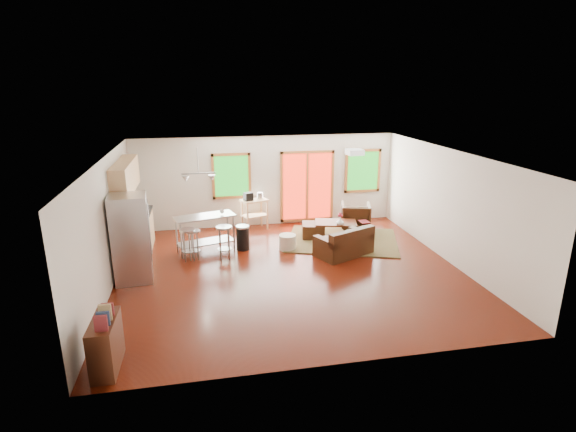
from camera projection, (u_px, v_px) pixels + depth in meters
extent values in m
cube|color=#370C04|center=(291.00, 272.00, 10.02)|extent=(7.50, 7.00, 0.02)
cube|color=silver|center=(291.00, 155.00, 9.26)|extent=(7.50, 7.00, 0.02)
cube|color=beige|center=(266.00, 181.00, 12.93)|extent=(7.50, 0.02, 2.60)
cube|color=beige|center=(106.00, 226.00, 8.94)|extent=(0.02, 7.00, 2.60)
cube|color=beige|center=(450.00, 206.00, 10.34)|extent=(0.02, 7.00, 2.60)
cube|color=beige|center=(340.00, 286.00, 6.34)|extent=(7.50, 0.02, 2.60)
cube|color=#145B14|center=(231.00, 176.00, 12.64)|extent=(0.94, 0.02, 1.14)
cube|color=#9D5525|center=(231.00, 155.00, 12.47)|extent=(1.10, 0.05, 0.08)
cube|color=#9D5525|center=(232.00, 197.00, 12.82)|extent=(1.10, 0.05, 0.08)
cube|color=#9D5525|center=(213.00, 177.00, 12.55)|extent=(0.08, 0.05, 1.30)
cube|color=#9D5525|center=(249.00, 175.00, 12.74)|extent=(0.08, 0.05, 1.30)
cube|color=red|center=(307.00, 186.00, 13.17)|extent=(1.44, 0.02, 1.94)
cube|color=#9D5525|center=(308.00, 152.00, 12.88)|extent=(1.60, 0.05, 0.08)
cube|color=#9D5525|center=(307.00, 219.00, 13.46)|extent=(1.60, 0.05, 0.08)
cube|color=#9D5525|center=(282.00, 188.00, 13.03)|extent=(0.08, 0.05, 2.10)
cube|color=#9D5525|center=(332.00, 185.00, 13.31)|extent=(0.08, 0.05, 2.10)
cube|color=#9D5525|center=(307.00, 186.00, 13.17)|extent=(0.08, 0.05, 1.94)
cube|color=#145B14|center=(363.00, 171.00, 13.37)|extent=(0.94, 0.02, 1.14)
cube|color=#9D5525|center=(364.00, 150.00, 13.19)|extent=(1.10, 0.05, 0.08)
cube|color=#9D5525|center=(362.00, 191.00, 13.55)|extent=(1.10, 0.05, 0.08)
cube|color=#9D5525|center=(346.00, 172.00, 13.27)|extent=(0.08, 0.05, 1.30)
cube|color=#9D5525|center=(379.00, 170.00, 13.46)|extent=(0.08, 0.05, 1.30)
cube|color=#37532F|center=(342.00, 240.00, 11.92)|extent=(3.40, 3.00, 0.03)
cube|color=black|center=(343.00, 247.00, 10.92)|extent=(1.53, 1.24, 0.37)
cube|color=black|center=(352.00, 237.00, 10.59)|extent=(1.29, 0.71, 0.34)
cube|color=black|center=(325.00, 242.00, 10.53)|extent=(0.47, 0.76, 0.14)
cube|color=black|center=(361.00, 233.00, 11.17)|extent=(0.47, 0.76, 0.14)
cube|color=black|center=(333.00, 240.00, 10.72)|extent=(0.70, 0.67, 0.11)
cube|color=black|center=(351.00, 235.00, 11.05)|extent=(0.70, 0.67, 0.11)
cube|color=#37180C|center=(336.00, 223.00, 12.07)|extent=(1.22, 0.90, 0.04)
cube|color=#37180C|center=(319.00, 233.00, 11.92)|extent=(0.08, 0.08, 0.39)
cube|color=#37180C|center=(353.00, 234.00, 11.88)|extent=(0.08, 0.08, 0.39)
cube|color=#37180C|center=(318.00, 227.00, 12.38)|extent=(0.08, 0.08, 0.39)
cube|color=#37180C|center=(352.00, 228.00, 12.34)|extent=(0.08, 0.08, 0.39)
imported|color=black|center=(356.00, 215.00, 12.81)|extent=(0.97, 0.94, 0.82)
cube|color=black|center=(313.00, 231.00, 12.11)|extent=(0.70, 0.70, 0.39)
cylinder|color=beige|center=(287.00, 242.00, 11.28)|extent=(0.54, 0.54, 0.38)
imported|color=silver|center=(340.00, 222.00, 11.85)|extent=(0.23, 0.24, 0.20)
sphere|color=#B21F33|center=(341.00, 216.00, 11.82)|extent=(0.09, 0.09, 0.08)
sphere|color=#B21F33|center=(339.00, 215.00, 11.77)|extent=(0.09, 0.09, 0.08)
sphere|color=#B21F33|center=(340.00, 214.00, 11.83)|extent=(0.09, 0.09, 0.08)
imported|color=maroon|center=(360.00, 217.00, 12.08)|extent=(0.24, 0.05, 0.32)
cube|color=tan|center=(137.00, 237.00, 10.84)|extent=(0.60, 2.20, 0.90)
cube|color=black|center=(135.00, 219.00, 10.70)|extent=(0.64, 2.24, 0.04)
cube|color=tan|center=(125.00, 177.00, 10.38)|extent=(0.36, 2.20, 0.70)
cylinder|color=#B7BABC|center=(132.00, 220.00, 10.20)|extent=(0.12, 0.12, 0.18)
cube|color=black|center=(137.00, 209.00, 11.04)|extent=(0.22, 0.18, 0.20)
cube|color=#B7BABC|center=(131.00, 239.00, 9.32)|extent=(0.81, 0.79, 1.86)
cube|color=gray|center=(149.00, 237.00, 9.42)|extent=(0.08, 0.68, 1.82)
cylinder|color=gray|center=(149.00, 233.00, 9.17)|extent=(0.03, 0.03, 1.24)
cylinder|color=gray|center=(149.00, 227.00, 9.59)|extent=(0.03, 0.03, 1.24)
cube|color=#B7BABC|center=(205.00, 217.00, 10.94)|extent=(1.56, 0.96, 0.04)
cube|color=gray|center=(206.00, 242.00, 11.13)|extent=(1.44, 0.85, 0.03)
cylinder|color=gray|center=(181.00, 241.00, 10.60)|extent=(0.05, 0.05, 0.88)
cylinder|color=gray|center=(234.00, 233.00, 11.17)|extent=(0.05, 0.05, 0.88)
cylinder|color=gray|center=(177.00, 236.00, 10.98)|extent=(0.05, 0.05, 0.88)
cylinder|color=gray|center=(228.00, 228.00, 11.55)|extent=(0.05, 0.05, 0.88)
imported|color=silver|center=(222.00, 211.00, 11.02)|extent=(0.11, 0.09, 0.11)
cylinder|color=#B7BABC|center=(187.00, 230.00, 10.42)|extent=(0.43, 0.43, 0.04)
cylinder|color=gray|center=(192.00, 244.00, 10.65)|extent=(0.03, 0.03, 0.73)
cylinder|color=gray|center=(183.00, 245.00, 10.58)|extent=(0.03, 0.03, 0.73)
cylinder|color=gray|center=(185.00, 247.00, 10.41)|extent=(0.03, 0.03, 0.73)
cylinder|color=gray|center=(193.00, 246.00, 10.48)|extent=(0.03, 0.03, 0.73)
cylinder|color=gray|center=(189.00, 251.00, 10.57)|extent=(0.39, 0.39, 0.02)
cylinder|color=#B7BABC|center=(193.00, 231.00, 10.49)|extent=(0.36, 0.36, 0.04)
cylinder|color=gray|center=(197.00, 244.00, 10.70)|extent=(0.03, 0.03, 0.68)
cylinder|color=gray|center=(189.00, 245.00, 10.66)|extent=(0.03, 0.03, 0.68)
cylinder|color=gray|center=(190.00, 247.00, 10.49)|extent=(0.03, 0.03, 0.68)
cylinder|color=gray|center=(198.00, 247.00, 10.53)|extent=(0.03, 0.03, 0.68)
cylinder|color=gray|center=(194.00, 250.00, 10.63)|extent=(0.33, 0.33, 0.02)
cylinder|color=#B7BABC|center=(224.00, 227.00, 10.51)|extent=(0.40, 0.40, 0.04)
cylinder|color=gray|center=(228.00, 242.00, 10.75)|extent=(0.03, 0.03, 0.76)
cylinder|color=gray|center=(220.00, 242.00, 10.70)|extent=(0.03, 0.03, 0.76)
cylinder|color=gray|center=(221.00, 245.00, 10.51)|extent=(0.03, 0.03, 0.76)
cylinder|color=gray|center=(229.00, 245.00, 10.56)|extent=(0.03, 0.03, 0.76)
cylinder|color=gray|center=(225.00, 249.00, 10.67)|extent=(0.36, 0.36, 0.02)
cylinder|color=black|center=(243.00, 238.00, 11.24)|extent=(0.35, 0.35, 0.58)
cylinder|color=#B7BABC|center=(243.00, 227.00, 11.15)|extent=(0.36, 0.36, 0.05)
cube|color=tan|center=(254.00, 200.00, 12.62)|extent=(0.83, 0.67, 0.04)
cube|color=tan|center=(255.00, 215.00, 12.75)|extent=(0.78, 0.63, 0.03)
cube|color=tan|center=(248.00, 218.00, 12.44)|extent=(0.05, 0.05, 0.86)
cube|color=tan|center=(267.00, 215.00, 12.74)|extent=(0.05, 0.05, 0.86)
cube|color=tan|center=(242.00, 215.00, 12.75)|extent=(0.05, 0.05, 0.86)
cube|color=tan|center=(261.00, 211.00, 13.05)|extent=(0.05, 0.05, 0.86)
cube|color=black|center=(248.00, 197.00, 12.50)|extent=(0.28, 0.27, 0.23)
cylinder|color=#B7BABC|center=(260.00, 196.00, 12.68)|extent=(0.21, 0.21, 0.18)
cube|color=#37180C|center=(106.00, 344.00, 6.55)|extent=(0.36, 0.88, 0.78)
cube|color=maroon|center=(101.00, 324.00, 6.14)|extent=(0.18, 0.05, 0.23)
cube|color=navy|center=(103.00, 319.00, 6.28)|extent=(0.18, 0.05, 0.21)
cube|color=tan|center=(105.00, 313.00, 6.41)|extent=(0.18, 0.05, 0.25)
cube|color=maroon|center=(108.00, 309.00, 6.55)|extent=(0.18, 0.05, 0.19)
cube|color=white|center=(355.00, 152.00, 10.14)|extent=(0.35, 0.35, 0.12)
cylinder|color=gray|center=(198.00, 161.00, 10.40)|extent=(0.02, 0.02, 0.60)
cube|color=gray|center=(198.00, 173.00, 10.49)|extent=(0.80, 0.04, 0.03)
cone|color=#B7BABC|center=(186.00, 179.00, 10.47)|extent=(0.18, 0.18, 0.14)
cone|color=#B7BABC|center=(212.00, 178.00, 10.58)|extent=(0.18, 0.18, 0.14)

